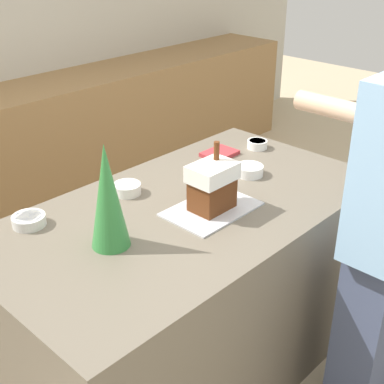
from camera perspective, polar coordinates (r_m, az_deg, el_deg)
ground_plane at (r=2.80m, az=-0.35°, el=-17.77°), size 12.00×12.00×0.00m
kitchen_island at (r=2.51m, az=-0.38°, el=-10.52°), size 1.76×0.96×0.89m
baking_tray at (r=2.24m, az=2.13°, el=-1.82°), size 0.39×0.26×0.01m
gingerbread_house at (r=2.19m, az=2.18°, el=0.73°), size 0.19×0.14×0.28m
decorative_tree at (r=1.93m, az=-8.95°, el=-0.50°), size 0.15×0.15×0.41m
candy_bowl_center_rear at (r=2.22m, az=-17.01°, el=-2.87°), size 0.13×0.13×0.04m
candy_bowl_far_right at (r=2.55m, az=6.15°, el=2.37°), size 0.13×0.13×0.05m
candy_bowl_near_tray_right at (r=2.87m, az=6.97°, el=5.12°), size 0.11×0.11×0.04m
candy_bowl_far_left at (r=2.38m, az=-6.93°, el=0.40°), size 0.12×0.12×0.05m
cookbook at (r=2.77m, az=2.96°, el=4.12°), size 0.17×0.13×0.02m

